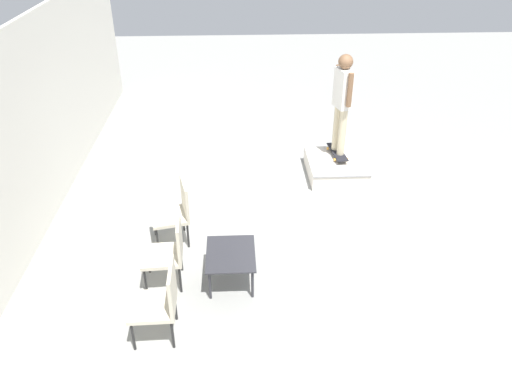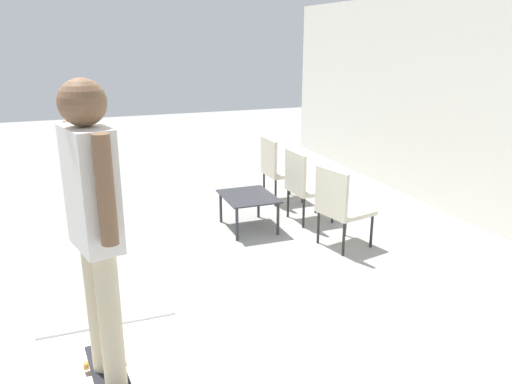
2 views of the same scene
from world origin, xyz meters
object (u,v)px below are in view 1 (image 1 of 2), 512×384
object	(u,v)px
coffee_table	(231,256)
person_skater	(343,96)
skate_ramp_box	(336,168)
patio_chair_right	(176,210)
skateboard_on_ramp	(337,152)
patio_chair_center	(169,249)
patio_chair_left	(161,299)

from	to	relation	value
coffee_table	person_skater	bearing A→B (deg)	-33.25
skate_ramp_box	patio_chair_right	xyz separation A→B (m)	(-1.89, 2.71, 0.38)
skateboard_on_ramp	patio_chair_center	bearing A→B (deg)	131.80
person_skater	patio_chair_center	bearing A→B (deg)	122.49
person_skater	coffee_table	world-z (taller)	person_skater
skateboard_on_ramp	patio_chair_center	size ratio (longest dim) A/B	0.81
person_skater	patio_chair_right	size ratio (longest dim) A/B	1.85
patio_chair_left	patio_chair_center	world-z (taller)	same
skateboard_on_ramp	coffee_table	xyz separation A→B (m)	(-3.00, 1.96, 0.00)
skateboard_on_ramp	patio_chair_right	size ratio (longest dim) A/B	0.81
skate_ramp_box	coffee_table	bearing A→B (deg)	145.86
person_skater	patio_chair_center	world-z (taller)	person_skater
coffee_table	patio_chair_center	bearing A→B (deg)	89.61
skate_ramp_box	skateboard_on_ramp	xyz separation A→B (m)	(0.16, -0.04, 0.24)
coffee_table	patio_chair_right	xyz separation A→B (m)	(0.94, 0.79, 0.14)
coffee_table	skate_ramp_box	bearing A→B (deg)	-34.14
patio_chair_center	skate_ramp_box	bearing A→B (deg)	133.09
coffee_table	patio_chair_right	distance (m)	1.24
person_skater	patio_chair_left	size ratio (longest dim) A/B	1.85
skateboard_on_ramp	person_skater	size ratio (longest dim) A/B	0.44
skate_ramp_box	skateboard_on_ramp	world-z (taller)	skateboard_on_ramp
skate_ramp_box	patio_chair_center	xyz separation A→B (m)	(-2.83, 2.71, 0.38)
skate_ramp_box	coffee_table	xyz separation A→B (m)	(-2.83, 1.92, 0.24)
skate_ramp_box	skateboard_on_ramp	distance (m)	0.29
skateboard_on_ramp	patio_chair_center	distance (m)	4.07
patio_chair_center	patio_chair_left	bearing A→B (deg)	-3.15
patio_chair_left	person_skater	bearing A→B (deg)	143.58
person_skater	patio_chair_center	distance (m)	4.17
patio_chair_left	patio_chair_right	xyz separation A→B (m)	(1.86, 0.00, 0.00)
skateboard_on_ramp	patio_chair_center	xyz separation A→B (m)	(-2.99, 2.75, 0.14)
skate_ramp_box	person_skater	distance (m)	1.32
skateboard_on_ramp	person_skater	distance (m)	1.07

